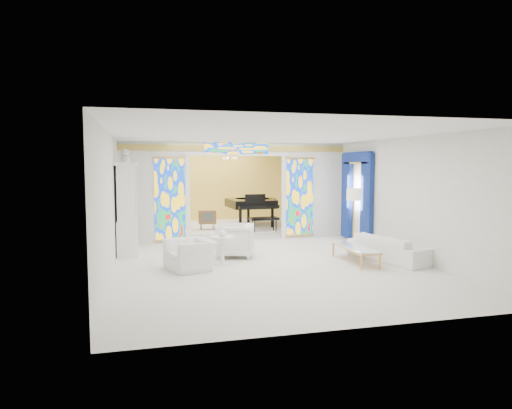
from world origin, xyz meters
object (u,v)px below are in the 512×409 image
object	(u,v)px
china_cabinet	(127,209)
grand_piano	(253,203)
armchair_right	(235,240)
tv_console	(207,217)
coffee_table	(355,248)
armchair_left	(190,255)
sofa	(389,248)

from	to	relation	value
china_cabinet	grand_piano	size ratio (longest dim) A/B	0.93
armchair_right	grand_piano	distance (m)	4.84
tv_console	coffee_table	bearing A→B (deg)	-61.34
armchair_left	armchair_right	size ratio (longest dim) A/B	1.10
sofa	tv_console	bearing A→B (deg)	19.22
china_cabinet	sofa	distance (m)	6.74
china_cabinet	grand_piano	xyz separation A→B (m)	(4.24, 3.33, -0.22)
china_cabinet	coffee_table	xyz separation A→B (m)	(5.27, -2.56, -0.82)
armchair_left	sofa	world-z (taller)	armchair_left
armchair_right	sofa	distance (m)	3.80
grand_piano	tv_console	bearing A→B (deg)	-159.93
coffee_table	armchair_right	bearing A→B (deg)	152.84
armchair_right	coffee_table	size ratio (longest dim) A/B	0.53
grand_piano	tv_console	world-z (taller)	grand_piano
armchair_right	coffee_table	distance (m)	2.96
coffee_table	tv_console	bearing A→B (deg)	118.57
armchair_right	tv_console	distance (m)	3.79
armchair_left	coffee_table	world-z (taller)	armchair_left
china_cabinet	armchair_right	world-z (taller)	china_cabinet
sofa	armchair_right	bearing A→B (deg)	52.28
sofa	grand_piano	distance (m)	6.26
armchair_right	tv_console	xyz separation A→B (m)	(-0.16, 3.78, 0.17)
armchair_left	grand_piano	bearing A→B (deg)	134.57
armchair_left	grand_piano	distance (m)	6.36
sofa	grand_piano	xyz separation A→B (m)	(-1.93, 5.92, 0.64)
armchair_left	china_cabinet	bearing A→B (deg)	-167.90
china_cabinet	sofa	world-z (taller)	china_cabinet
armchair_right	sofa	world-z (taller)	armchair_right
china_cabinet	tv_console	bearing A→B (deg)	46.14
sofa	tv_console	distance (m)	6.36
armchair_right	tv_console	size ratio (longest dim) A/B	1.47
sofa	tv_console	world-z (taller)	tv_console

